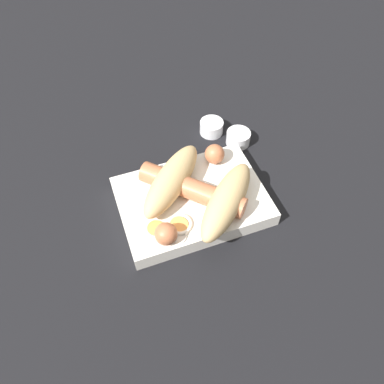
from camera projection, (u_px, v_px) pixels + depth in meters
ground_plane at (192, 206)px, 0.64m from camera, size 3.00×3.00×0.00m
food_tray at (192, 201)px, 0.62m from camera, size 0.24×0.17×0.03m
bread_roll at (199, 190)px, 0.59m from camera, size 0.22×0.22×0.05m
sausage at (192, 191)px, 0.60m from camera, size 0.16×0.16×0.03m
pickled_veggies at (177, 227)px, 0.57m from camera, size 0.07×0.06×0.01m
condiment_cup_near at (238, 138)px, 0.72m from camera, size 0.05×0.05×0.03m
condiment_cup_far at (211, 128)px, 0.74m from camera, size 0.05×0.05×0.03m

